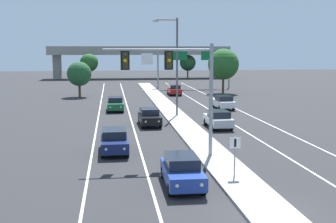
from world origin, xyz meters
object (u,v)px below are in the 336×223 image
at_px(median_sign_post, 235,150).
at_px(car_oncoming_navy, 114,140).
at_px(street_lamp_median, 175,61).
at_px(tree_far_right_b, 223,64).
at_px(tree_far_left_b, 79,74).
at_px(car_receding_white, 223,102).
at_px(tree_far_right_a, 188,63).
at_px(car_oncoming_green, 115,104).
at_px(car_receding_silver, 218,119).
at_px(car_receding_red, 174,90).
at_px(highway_sign_gantry, 194,54).
at_px(tree_far_left_c, 89,63).
at_px(car_oncoming_blue, 182,170).
at_px(overhead_signal_mast, 177,76).
at_px(car_oncoming_black, 149,117).

xyz_separation_m(median_sign_post, car_oncoming_navy, (-6.41, 7.19, -0.77)).
distance_m(median_sign_post, street_lamp_median, 23.27).
xyz_separation_m(car_oncoming_navy, tree_far_right_b, (17.57, 39.17, 3.80)).
xyz_separation_m(tree_far_right_b, tree_far_left_b, (-22.32, -2.52, -1.24)).
bearing_deg(car_receding_white, tree_far_right_a, 84.39).
height_order(car_oncoming_green, car_receding_silver, same).
bearing_deg(car_receding_red, street_lamp_median, -97.99).
relative_size(street_lamp_median, tree_far_right_b, 1.41).
xyz_separation_m(median_sign_post, highway_sign_gantry, (8.27, 56.23, 4.58)).
relative_size(median_sign_post, tree_far_right_b, 0.31).
xyz_separation_m(car_receding_red, tree_far_left_b, (-14.25, -0.94, 2.56)).
distance_m(car_receding_white, highway_sign_gantry, 28.72).
bearing_deg(car_receding_white, tree_far_left_c, 108.65).
bearing_deg(car_oncoming_navy, street_lamp_median, 67.73).
bearing_deg(car_oncoming_blue, tree_far_left_c, 95.85).
bearing_deg(tree_far_right_b, car_receding_red, -168.90).
bearing_deg(car_oncoming_blue, car_oncoming_green, 96.07).
bearing_deg(car_receding_white, highway_sign_gantry, 86.48).
relative_size(car_receding_silver, tree_far_left_c, 0.75).
bearing_deg(tree_far_right_a, tree_far_left_c, -171.45).
distance_m(car_oncoming_navy, tree_far_left_b, 37.04).
bearing_deg(tree_far_right_b, car_oncoming_green, -133.17).
bearing_deg(car_receding_red, car_receding_silver, -90.38).
bearing_deg(car_receding_white, car_oncoming_green, -179.49).
xyz_separation_m(car_oncoming_blue, tree_far_left_c, (-8.43, 82.30, 3.07)).
bearing_deg(tree_far_right_b, car_receding_silver, -105.05).
bearing_deg(tree_far_left_c, tree_far_right_a, 8.55).
xyz_separation_m(median_sign_post, car_receding_white, (6.54, 28.07, -0.77)).
bearing_deg(car_receding_red, tree_far_right_b, 11.10).
xyz_separation_m(street_lamp_median, car_receding_red, (3.07, 21.88, -4.97)).
height_order(overhead_signal_mast, car_receding_silver, overhead_signal_mast).
relative_size(overhead_signal_mast, highway_sign_gantry, 0.54).
relative_size(median_sign_post, car_receding_red, 0.49).
distance_m(highway_sign_gantry, tree_far_right_a, 29.09).
xyz_separation_m(car_oncoming_black, tree_far_right_b, (14.25, 28.67, 3.80)).
height_order(car_oncoming_navy, tree_far_left_b, tree_far_left_b).
height_order(car_receding_white, tree_far_right_a, tree_far_right_a).
relative_size(car_oncoming_blue, tree_far_right_a, 0.80).
xyz_separation_m(car_oncoming_blue, tree_far_right_b, (14.19, 47.25, 3.80)).
relative_size(overhead_signal_mast, car_receding_silver, 1.60).
relative_size(highway_sign_gantry, tree_far_left_b, 2.56).
distance_m(median_sign_post, car_oncoming_green, 28.62).
distance_m(overhead_signal_mast, median_sign_post, 6.71).
distance_m(car_oncoming_green, tree_far_right_b, 25.51).
bearing_deg(tree_far_right_b, highway_sign_gantry, 106.28).
bearing_deg(highway_sign_gantry, car_oncoming_navy, -106.67).
distance_m(car_oncoming_blue, tree_far_left_b, 45.53).
bearing_deg(car_oncoming_black, tree_far_right_a, 77.24).
bearing_deg(car_oncoming_green, car_oncoming_blue, -83.93).
distance_m(car_receding_white, car_receding_red, 17.06).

